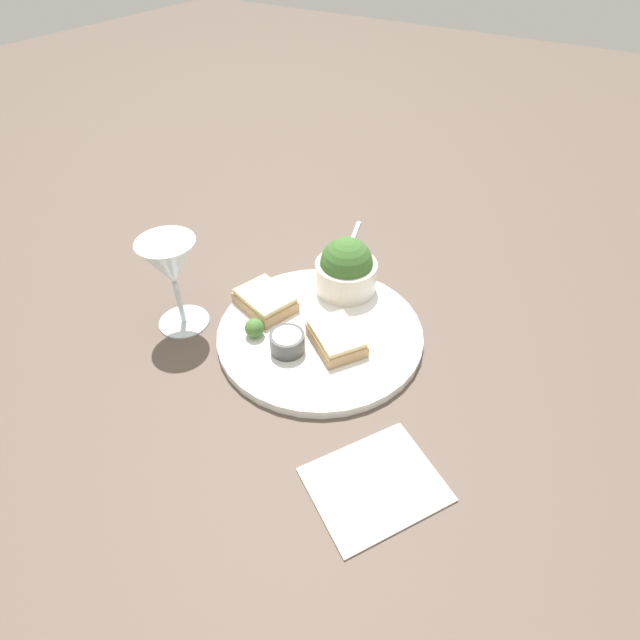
% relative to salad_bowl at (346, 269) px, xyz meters
% --- Properties ---
extents(ground_plane, '(4.00, 4.00, 0.00)m').
position_rel_salad_bowl_xyz_m(ground_plane, '(0.02, -0.11, -0.05)').
color(ground_plane, brown).
extents(dinner_plate, '(0.31, 0.31, 0.01)m').
position_rel_salad_bowl_xyz_m(dinner_plate, '(0.02, -0.11, -0.05)').
color(dinner_plate, white).
rests_on(dinner_plate, ground_plane).
extents(salad_bowl, '(0.10, 0.10, 0.09)m').
position_rel_salad_bowl_xyz_m(salad_bowl, '(0.00, 0.00, 0.00)').
color(salad_bowl, silver).
rests_on(salad_bowl, dinner_plate).
extents(sauce_ramekin, '(0.05, 0.05, 0.03)m').
position_rel_salad_bowl_xyz_m(sauce_ramekin, '(0.00, -0.17, -0.02)').
color(sauce_ramekin, '#4C4C4C').
rests_on(sauce_ramekin, dinner_plate).
extents(cheese_toast_near, '(0.10, 0.09, 0.03)m').
position_rel_salad_bowl_xyz_m(cheese_toast_near, '(-0.08, -0.11, -0.03)').
color(cheese_toast_near, tan).
rests_on(cheese_toast_near, dinner_plate).
extents(cheese_toast_far, '(0.10, 0.10, 0.03)m').
position_rel_salad_bowl_xyz_m(cheese_toast_far, '(0.05, -0.12, -0.03)').
color(cheese_toast_far, tan).
rests_on(cheese_toast_far, dinner_plate).
extents(wine_glass, '(0.08, 0.08, 0.15)m').
position_rel_salad_bowl_xyz_m(wine_glass, '(-0.18, -0.19, 0.05)').
color(wine_glass, silver).
rests_on(wine_glass, ground_plane).
extents(garnish, '(0.03, 0.03, 0.03)m').
position_rel_salad_bowl_xyz_m(garnish, '(-0.06, -0.17, -0.02)').
color(garnish, '#477533').
rests_on(garnish, dinner_plate).
extents(napkin, '(0.18, 0.19, 0.01)m').
position_rel_salad_bowl_xyz_m(napkin, '(0.20, -0.28, -0.05)').
color(napkin, beige).
rests_on(napkin, ground_plane).
extents(fork, '(0.06, 0.17, 0.01)m').
position_rel_salad_bowl_xyz_m(fork, '(-0.07, 0.13, -0.05)').
color(fork, silver).
rests_on(fork, ground_plane).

